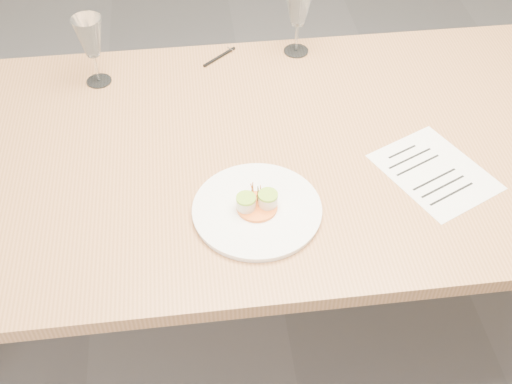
{
  "coord_description": "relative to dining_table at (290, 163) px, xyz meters",
  "views": [
    {
      "loc": [
        -0.25,
        -1.26,
        1.89
      ],
      "look_at": [
        -0.12,
        -0.21,
        0.8
      ],
      "focal_mm": 45.0,
      "sensor_mm": 36.0,
      "label": 1
    }
  ],
  "objects": [
    {
      "name": "ballpoint_pen",
      "position": [
        -0.16,
        0.42,
        0.07
      ],
      "size": [
        0.11,
        0.09,
        0.01
      ],
      "rotation": [
        0.0,
        0.0,
        0.7
      ],
      "color": "black",
      "rests_on": "dining_table"
    },
    {
      "name": "dining_table",
      "position": [
        0.0,
        0.0,
        0.0
      ],
      "size": [
        2.4,
        1.0,
        0.75
      ],
      "color": "#B27B4D",
      "rests_on": "ground"
    },
    {
      "name": "ground",
      "position": [
        0.0,
        0.0,
        -0.68
      ],
      "size": [
        7.0,
        7.0,
        0.0
      ],
      "primitive_type": "plane",
      "color": "slate",
      "rests_on": "ground"
    },
    {
      "name": "wine_glass_2",
      "position": [
        0.08,
        0.43,
        0.22
      ],
      "size": [
        0.09,
        0.09,
        0.22
      ],
      "color": "white",
      "rests_on": "dining_table"
    },
    {
      "name": "dinner_plate",
      "position": [
        -0.12,
        -0.23,
        0.08
      ],
      "size": [
        0.31,
        0.31,
        0.08
      ],
      "rotation": [
        0.0,
        0.0,
        0.04
      ],
      "color": "white",
      "rests_on": "dining_table"
    },
    {
      "name": "wine_glass_1",
      "position": [
        -0.52,
        0.35,
        0.22
      ],
      "size": [
        0.08,
        0.08,
        0.21
      ],
      "color": "white",
      "rests_on": "dining_table"
    },
    {
      "name": "recipe_sheet",
      "position": [
        0.35,
        -0.15,
        0.07
      ],
      "size": [
        0.32,
        0.35,
        0.0
      ],
      "rotation": [
        0.0,
        0.0,
        0.44
      ],
      "color": "white",
      "rests_on": "dining_table"
    }
  ]
}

